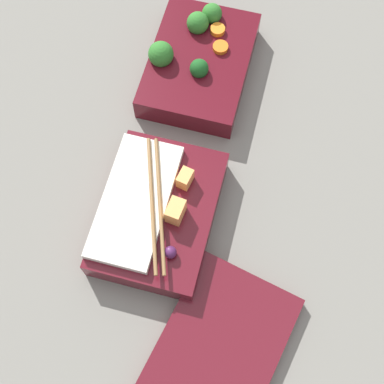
% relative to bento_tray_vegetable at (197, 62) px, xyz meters
% --- Properties ---
extents(ground_plane, '(3.00, 3.00, 0.00)m').
position_rel_bento_tray_vegetable_xyz_m(ground_plane, '(0.14, 0.00, -0.02)').
color(ground_plane, slate).
extents(bento_tray_vegetable, '(0.21, 0.15, 0.07)m').
position_rel_bento_tray_vegetable_xyz_m(bento_tray_vegetable, '(0.00, 0.00, 0.00)').
color(bento_tray_vegetable, '#510F19').
rests_on(bento_tray_vegetable, ground_plane).
extents(bento_tray_rice, '(0.21, 0.15, 0.07)m').
position_rel_bento_tray_vegetable_xyz_m(bento_tray_rice, '(0.25, 0.01, 0.00)').
color(bento_tray_rice, '#510F19').
rests_on(bento_tray_rice, ground_plane).
extents(bento_lid, '(0.23, 0.18, 0.02)m').
position_rel_bento_tray_vegetable_xyz_m(bento_lid, '(0.40, 0.13, -0.02)').
color(bento_lid, '#510F19').
rests_on(bento_lid, ground_plane).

